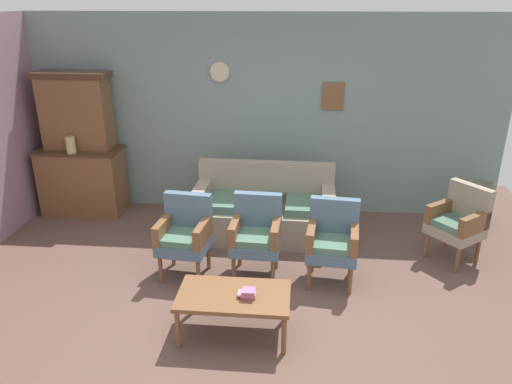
{
  "coord_description": "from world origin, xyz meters",
  "views": [
    {
      "loc": [
        0.48,
        -3.86,
        2.86
      ],
      "look_at": [
        0.02,
        1.11,
        0.85
      ],
      "focal_mm": 33.95,
      "sensor_mm": 36.0,
      "label": 1
    }
  ],
  "objects": [
    {
      "name": "ground_plane",
      "position": [
        0.0,
        0.0,
        0.0
      ],
      "size": [
        7.68,
        7.68,
        0.0
      ],
      "primitive_type": "plane",
      "color": "brown"
    },
    {
      "name": "wall_back_with_decor",
      "position": [
        0.0,
        2.63,
        1.35
      ],
      "size": [
        6.4,
        0.09,
        2.7
      ],
      "color": "gray",
      "rests_on": "ground"
    },
    {
      "name": "side_cabinet",
      "position": [
        -2.53,
        2.25,
        0.47
      ],
      "size": [
        1.16,
        0.55,
        0.93
      ],
      "color": "brown",
      "rests_on": "ground"
    },
    {
      "name": "cabinet_upper_hutch",
      "position": [
        -2.53,
        2.33,
        1.45
      ],
      "size": [
        0.99,
        0.38,
        1.03
      ],
      "color": "brown",
      "rests_on": "side_cabinet"
    },
    {
      "name": "vase_on_cabinet",
      "position": [
        -2.55,
        2.07,
        1.04
      ],
      "size": [
        0.13,
        0.13,
        0.22
      ],
      "primitive_type": "cylinder",
      "color": "tan",
      "rests_on": "side_cabinet"
    },
    {
      "name": "floral_couch",
      "position": [
        0.06,
        1.75,
        0.33
      ],
      "size": [
        1.76,
        0.83,
        0.9
      ],
      "color": "gray",
      "rests_on": "ground"
    },
    {
      "name": "armchair_near_couch_end",
      "position": [
        -0.72,
        0.73,
        0.5
      ],
      "size": [
        0.57,
        0.54,
        0.9
      ],
      "color": "slate",
      "rests_on": "ground"
    },
    {
      "name": "armchair_row_middle",
      "position": [
        0.05,
        0.8,
        0.5
      ],
      "size": [
        0.54,
        0.51,
        0.9
      ],
      "color": "slate",
      "rests_on": "ground"
    },
    {
      "name": "armchair_by_doorway",
      "position": [
        0.86,
        0.73,
        0.5
      ],
      "size": [
        0.57,
        0.54,
        0.9
      ],
      "color": "slate",
      "rests_on": "ground"
    },
    {
      "name": "wingback_chair_by_fireplace",
      "position": [
        2.33,
        1.33,
        0.5
      ],
      "size": [
        0.71,
        0.71,
        0.9
      ],
      "color": "gray",
      "rests_on": "ground"
    },
    {
      "name": "coffee_table",
      "position": [
        -0.05,
        -0.26,
        0.38
      ],
      "size": [
        1.0,
        0.56,
        0.42
      ],
      "color": "brown",
      "rests_on": "ground"
    },
    {
      "name": "book_stack_on_table",
      "position": [
        0.08,
        -0.29,
        0.46
      ],
      "size": [
        0.16,
        0.13,
        0.08
      ],
      "color": "#C4668A",
      "rests_on": "coffee_table"
    },
    {
      "name": "floor_vase_by_wall",
      "position": [
        2.85,
        2.15,
        0.33
      ],
      "size": [
        0.24,
        0.24,
        0.67
      ],
      "primitive_type": "cylinder",
      "color": "#64604C",
      "rests_on": "ground"
    }
  ]
}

